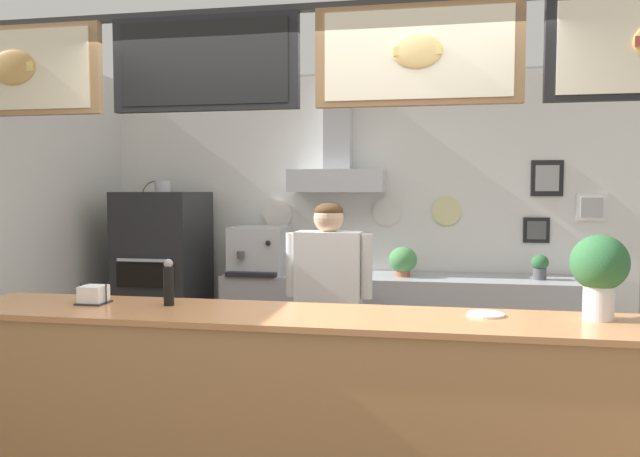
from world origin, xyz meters
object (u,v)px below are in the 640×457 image
(espresso_machine, at_px, (260,250))
(condiment_plate, at_px, (486,314))
(potted_basil, at_px, (403,260))
(basil_vase, at_px, (599,271))
(potted_oregano, at_px, (540,266))
(pepper_grinder, at_px, (169,283))
(shop_worker, at_px, (329,309))
(napkin_holder, at_px, (94,295))
(pizza_oven, at_px, (164,284))

(espresso_machine, xyz_separation_m, condiment_plate, (1.77, -2.19, -0.07))
(potted_basil, height_order, basil_vase, basil_vase)
(potted_basil, bearing_deg, espresso_machine, 179.68)
(potted_oregano, height_order, pepper_grinder, pepper_grinder)
(shop_worker, xyz_separation_m, napkin_holder, (-1.09, -1.14, 0.25))
(potted_oregano, xyz_separation_m, basil_vase, (-0.10, -2.20, 0.24))
(shop_worker, relative_size, potted_basil, 6.29)
(espresso_machine, bearing_deg, basil_vase, -43.75)
(espresso_machine, bearing_deg, potted_oregano, 0.30)
(potted_oregano, bearing_deg, basil_vase, -92.60)
(pizza_oven, bearing_deg, shop_worker, -30.22)
(potted_basil, xyz_separation_m, pepper_grinder, (-1.12, -2.21, 0.11))
(potted_oregano, bearing_deg, condiment_plate, -105.56)
(pizza_oven, distance_m, shop_worker, 1.93)
(condiment_plate, xyz_separation_m, basil_vase, (0.51, 0.00, 0.23))
(pizza_oven, bearing_deg, basil_vase, -33.17)
(shop_worker, distance_m, basil_vase, 1.88)
(potted_oregano, xyz_separation_m, napkin_holder, (-2.66, -2.26, 0.06))
(pepper_grinder, bearing_deg, espresso_machine, 93.67)
(pizza_oven, bearing_deg, espresso_machine, 9.04)
(potted_basil, bearing_deg, condiment_plate, -76.96)
(pizza_oven, relative_size, potted_oregano, 8.55)
(napkin_holder, xyz_separation_m, basil_vase, (2.56, 0.06, 0.19))
(napkin_holder, bearing_deg, potted_oregano, 40.27)
(espresso_machine, relative_size, potted_oregano, 2.70)
(potted_basil, distance_m, condiment_plate, 2.24)
(potted_basil, relative_size, condiment_plate, 1.40)
(espresso_machine, bearing_deg, pepper_grinder, -86.33)
(pizza_oven, xyz_separation_m, condiment_plate, (2.62, -2.05, 0.24))
(potted_basil, distance_m, pepper_grinder, 2.49)
(condiment_plate, bearing_deg, potted_basil, 103.04)
(potted_oregano, height_order, basil_vase, basil_vase)
(shop_worker, bearing_deg, condiment_plate, 132.28)
(pizza_oven, height_order, shop_worker, pizza_oven)
(espresso_machine, distance_m, napkin_holder, 2.26)
(pepper_grinder, bearing_deg, shop_worker, 59.09)
(espresso_machine, height_order, condiment_plate, espresso_machine)
(pizza_oven, xyz_separation_m, napkin_holder, (0.57, -2.11, 0.28))
(shop_worker, xyz_separation_m, espresso_machine, (-0.81, 1.10, 0.29))
(napkin_holder, bearing_deg, pizza_oven, 105.22)
(napkin_holder, height_order, pepper_grinder, pepper_grinder)
(pepper_grinder, bearing_deg, napkin_holder, -176.89)
(pizza_oven, distance_m, potted_oregano, 3.25)
(condiment_plate, bearing_deg, pizza_oven, 141.99)
(pizza_oven, height_order, espresso_machine, pizza_oven)
(espresso_machine, distance_m, potted_oregano, 2.39)
(condiment_plate, relative_size, basil_vase, 0.45)
(pizza_oven, distance_m, espresso_machine, 0.92)
(shop_worker, height_order, basil_vase, shop_worker)
(napkin_holder, xyz_separation_m, pepper_grinder, (0.42, 0.02, 0.08))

